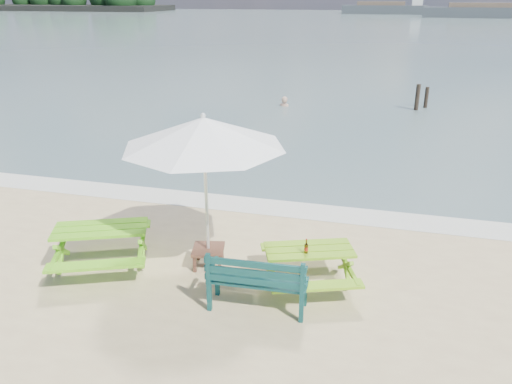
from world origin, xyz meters
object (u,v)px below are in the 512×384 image
(side_table, at_px, (209,256))
(beer_bottle, at_px, (306,248))
(park_bench, at_px, (258,291))
(patio_umbrella, at_px, (204,132))
(picnic_table_right, at_px, (308,268))
(picnic_table_left, at_px, (103,248))
(swimmer, at_px, (284,114))

(side_table, distance_m, beer_bottle, 1.90)
(park_bench, bearing_deg, patio_umbrella, 138.79)
(picnic_table_right, xyz_separation_m, beer_bottle, (-0.03, -0.16, 0.43))
(picnic_table_left, xyz_separation_m, swimmer, (0.32, 14.38, -0.73))
(picnic_table_left, relative_size, park_bench, 1.45)
(picnic_table_right, height_order, swimmer, picnic_table_right)
(picnic_table_left, bearing_deg, side_table, 15.02)
(beer_bottle, bearing_deg, patio_umbrella, 169.33)
(picnic_table_left, relative_size, patio_umbrella, 0.69)
(park_bench, distance_m, side_table, 1.55)
(picnic_table_right, distance_m, side_table, 1.83)
(park_bench, bearing_deg, swimmer, 100.06)
(park_bench, height_order, patio_umbrella, patio_umbrella)
(side_table, relative_size, beer_bottle, 2.69)
(beer_bottle, bearing_deg, picnic_table_left, -177.66)
(side_table, distance_m, patio_umbrella, 2.26)
(side_table, height_order, swimmer, swimmer)
(side_table, xyz_separation_m, swimmer, (-1.48, 13.90, -0.55))
(picnic_table_right, distance_m, park_bench, 1.06)
(picnic_table_left, distance_m, beer_bottle, 3.61)
(picnic_table_left, relative_size, beer_bottle, 9.20)
(picnic_table_right, height_order, park_bench, park_bench)
(beer_bottle, bearing_deg, swimmer, 102.92)
(picnic_table_left, relative_size, side_table, 3.43)
(park_bench, bearing_deg, beer_bottle, 47.73)
(patio_umbrella, bearing_deg, park_bench, -41.21)
(park_bench, xyz_separation_m, side_table, (-1.16, 1.02, -0.10))
(picnic_table_left, xyz_separation_m, beer_bottle, (3.58, 0.15, 0.40))
(swimmer, bearing_deg, picnic_table_left, -91.26)
(picnic_table_right, xyz_separation_m, patio_umbrella, (-1.81, 0.18, 2.12))
(picnic_table_right, xyz_separation_m, swimmer, (-3.29, 14.08, -0.69))
(picnic_table_right, xyz_separation_m, side_table, (-1.81, 0.18, -0.14))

